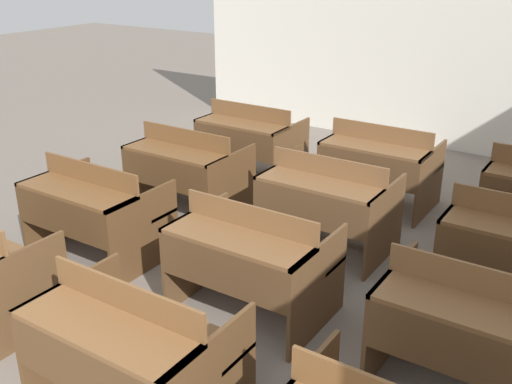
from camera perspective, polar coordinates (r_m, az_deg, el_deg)
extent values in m
cube|color=white|center=(8.28, 17.28, 13.82)|extent=(7.26, 0.06, 2.90)
cube|color=brown|center=(4.35, -21.52, -9.50)|extent=(0.03, 0.81, 0.70)
cube|color=brown|center=(4.82, -23.11, -5.51)|extent=(1.08, 0.33, 0.03)
cube|color=brown|center=(4.94, -22.65, -8.29)|extent=(1.03, 0.04, 0.04)
cube|color=#54381F|center=(3.94, -16.87, -12.36)|extent=(0.03, 0.81, 0.70)
cube|color=brown|center=(3.30, -14.31, -12.50)|extent=(1.08, 0.37, 0.03)
cube|color=#54381F|center=(3.31, -16.27, -16.27)|extent=(1.03, 0.02, 0.31)
cube|color=brown|center=(3.34, -12.30, -9.73)|extent=(1.08, 0.02, 0.18)
cube|color=brown|center=(3.70, -8.67, -12.60)|extent=(1.08, 0.33, 0.03)
cube|color=#54381F|center=(3.86, -8.43, -15.89)|extent=(1.03, 0.04, 0.04)
cube|color=#53361D|center=(5.74, -18.26, -1.21)|extent=(0.03, 0.81, 0.70)
cube|color=#53361D|center=(5.01, -10.55, -3.89)|extent=(0.03, 0.81, 0.70)
cube|color=brown|center=(5.11, -16.82, 0.09)|extent=(1.08, 0.37, 0.03)
cube|color=#53361D|center=(5.07, -18.07, -2.32)|extent=(1.03, 0.02, 0.31)
cube|color=brown|center=(5.17, -15.51, 1.75)|extent=(1.08, 0.02, 0.18)
cube|color=brown|center=(5.48, -12.93, -0.89)|extent=(1.08, 0.33, 0.03)
cube|color=#53361D|center=(5.59, -12.70, -3.44)|extent=(1.03, 0.04, 0.04)
cube|color=brown|center=(4.68, -5.61, -5.55)|extent=(0.03, 0.81, 0.70)
cube|color=brown|center=(4.18, 5.95, -9.25)|extent=(0.03, 0.81, 0.70)
cube|color=brown|center=(4.09, -1.89, -4.54)|extent=(1.08, 0.37, 0.03)
cube|color=brown|center=(4.05, -3.27, -7.62)|extent=(1.03, 0.02, 0.31)
cube|color=brown|center=(4.17, -0.54, -2.38)|extent=(1.08, 0.02, 0.18)
cube|color=brown|center=(4.55, 1.48, -5.26)|extent=(1.08, 0.33, 0.03)
cube|color=brown|center=(4.68, 1.44, -8.19)|extent=(1.03, 0.04, 0.04)
cube|color=brown|center=(4.01, 12.59, -11.23)|extent=(0.03, 0.81, 0.70)
cube|color=brown|center=(3.54, 19.80, -10.60)|extent=(1.08, 0.37, 0.03)
cube|color=brown|center=(3.49, 18.69, -14.33)|extent=(1.03, 0.02, 0.31)
cube|color=brown|center=(3.63, 20.71, -7.92)|extent=(1.08, 0.02, 0.18)
cube|color=brown|center=(4.06, 20.99, -10.57)|extent=(1.08, 0.33, 0.03)
cube|color=brown|center=(4.20, 20.48, -13.68)|extent=(1.03, 0.04, 0.04)
cube|color=#53361D|center=(6.49, -9.92, 2.30)|extent=(0.03, 0.81, 0.70)
cube|color=#53361D|center=(5.86, -2.29, 0.41)|extent=(0.03, 0.81, 0.70)
cube|color=brown|center=(5.89, -7.78, 3.80)|extent=(1.08, 0.37, 0.03)
cube|color=#53361D|center=(5.83, -8.79, 1.74)|extent=(1.03, 0.02, 0.31)
cube|color=brown|center=(5.98, -6.75, 5.18)|extent=(1.08, 0.02, 0.18)
cube|color=brown|center=(6.31, -4.96, 2.70)|extent=(1.08, 0.33, 0.03)
cube|color=#53361D|center=(6.40, -4.88, 0.42)|extent=(1.03, 0.04, 0.04)
cube|color=brown|center=(5.60, 2.13, -0.65)|extent=(0.03, 0.81, 0.70)
cube|color=brown|center=(5.18, 12.17, -3.12)|extent=(0.03, 0.81, 0.70)
cube|color=brown|center=(5.06, 6.01, 0.75)|extent=(1.08, 0.37, 0.03)
cube|color=brown|center=(4.98, 5.01, -1.69)|extent=(1.03, 0.02, 0.31)
cube|color=brown|center=(5.17, 6.94, 2.40)|extent=(1.08, 0.02, 0.18)
cube|color=brown|center=(5.54, 8.10, -0.28)|extent=(1.08, 0.33, 0.03)
cube|color=brown|center=(5.65, 7.96, -2.81)|extent=(1.03, 0.04, 0.04)
cube|color=#54371F|center=(5.03, 17.94, -4.57)|extent=(0.03, 0.81, 0.70)
cube|color=#54371F|center=(4.52, 23.18, -6.15)|extent=(1.03, 0.02, 0.31)
cube|color=brown|center=(7.36, -3.82, 4.98)|extent=(0.03, 0.81, 0.70)
cube|color=brown|center=(6.80, 3.33, 3.54)|extent=(0.03, 0.81, 0.70)
cube|color=brown|center=(6.79, -1.42, 6.49)|extent=(1.08, 0.37, 0.03)
cube|color=brown|center=(6.71, -2.25, 4.74)|extent=(1.03, 0.02, 0.31)
cube|color=brown|center=(6.91, -0.61, 7.64)|extent=(1.08, 0.02, 0.18)
cube|color=brown|center=(7.23, 0.66, 5.35)|extent=(1.08, 0.33, 0.03)
cube|color=brown|center=(7.32, 0.65, 3.33)|extent=(1.03, 0.04, 0.04)
cube|color=brown|center=(6.58, 7.48, 2.73)|extent=(0.03, 0.81, 0.70)
cube|color=brown|center=(6.23, 16.21, 0.87)|extent=(0.03, 0.81, 0.70)
cube|color=brown|center=(6.08, 11.19, 4.17)|extent=(1.08, 0.37, 0.03)
cube|color=brown|center=(5.99, 10.43, 2.19)|extent=(1.03, 0.02, 0.31)
cube|color=brown|center=(6.21, 11.88, 5.48)|extent=(1.08, 0.02, 0.18)
cube|color=brown|center=(6.57, 12.57, 3.04)|extent=(1.08, 0.33, 0.03)
cube|color=brown|center=(6.66, 12.38, 0.85)|extent=(1.03, 0.04, 0.04)
cube|color=#54381F|center=(6.13, 21.23, -0.14)|extent=(0.03, 0.81, 0.70)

